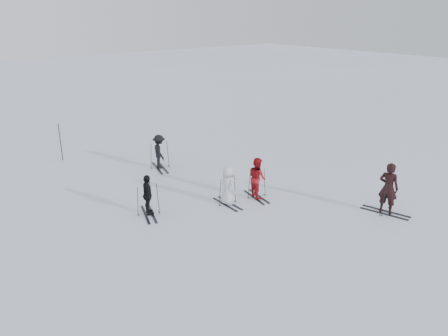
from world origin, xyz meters
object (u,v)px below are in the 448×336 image
object	(u,v)px
skier_uphill_left	(148,196)
skier_near_dark	(388,189)
skier_red	(257,178)
skier_grey	(228,186)
skier_uphill_far	(159,152)
piste_marker	(61,142)

from	to	relation	value
skier_uphill_left	skier_near_dark	bearing A→B (deg)	-108.40
skier_near_dark	skier_red	bearing A→B (deg)	19.93
skier_near_dark	skier_grey	world-z (taller)	skier_near_dark
skier_grey	skier_near_dark	bearing A→B (deg)	-133.62
skier_red	skier_uphill_far	world-z (taller)	skier_red
piste_marker	skier_grey	bearing A→B (deg)	-71.22
piste_marker	skier_uphill_far	bearing A→B (deg)	-51.67
skier_uphill_far	skier_red	bearing A→B (deg)	-151.17
skier_grey	piste_marker	bearing A→B (deg)	21.21
skier_grey	piste_marker	distance (m)	9.79
skier_near_dark	piste_marker	size ratio (longest dim) A/B	1.03
skier_red	piste_marker	size ratio (longest dim) A/B	0.87
skier_near_dark	skier_grey	distance (m)	5.92
skier_red	skier_uphill_far	xyz separation A→B (m)	(-1.27, 5.40, -0.02)
skier_near_dark	skier_uphill_left	world-z (taller)	skier_near_dark
skier_red	piste_marker	distance (m)	10.49
skier_uphill_left	skier_uphill_far	size ratio (longest dim) A/B	0.95
skier_grey	skier_red	bearing A→B (deg)	-96.51
skier_uphill_left	skier_uphill_far	world-z (taller)	skier_uphill_far
skier_red	piste_marker	xyz separation A→B (m)	(-4.49, 9.47, 0.12)
skier_near_dark	skier_grey	bearing A→B (deg)	29.55
skier_near_dark	piste_marker	world-z (taller)	skier_near_dark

